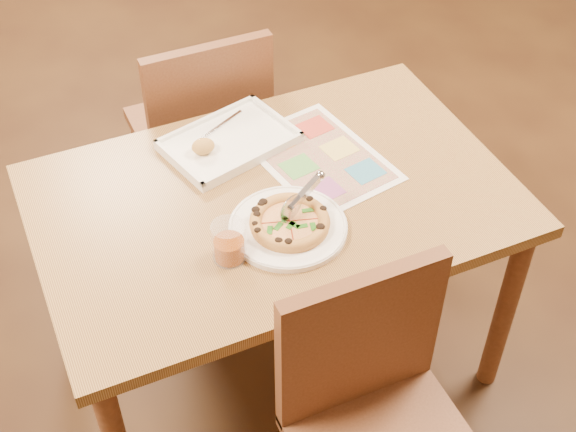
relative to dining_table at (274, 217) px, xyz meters
name	(u,v)px	position (x,y,z in m)	size (l,w,h in m)	color
dining_table	(274,217)	(0.00, 0.00, 0.00)	(1.30, 0.85, 0.72)	#A07C40
chair_near	(375,398)	(0.00, -0.60, -0.07)	(0.42, 0.42, 0.47)	brown
chair_far	(204,119)	(0.00, 0.60, -0.07)	(0.42, 0.42, 0.47)	brown
plate	(288,228)	(-0.02, -0.14, 0.09)	(0.31, 0.31, 0.02)	white
pizza	(290,222)	(-0.02, -0.14, 0.11)	(0.21, 0.21, 0.03)	#E4A64E
pizza_cutter	(301,197)	(0.02, -0.12, 0.17)	(0.15, 0.07, 0.09)	silver
appetizer_tray	(227,143)	(-0.04, 0.25, 0.10)	(0.42, 0.34, 0.06)	white
glass_tumbler	(229,244)	(-0.19, -0.17, 0.13)	(0.09, 0.09, 0.11)	#903C0B
menu	(319,158)	(0.18, 0.09, 0.09)	(0.31, 0.43, 0.01)	white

